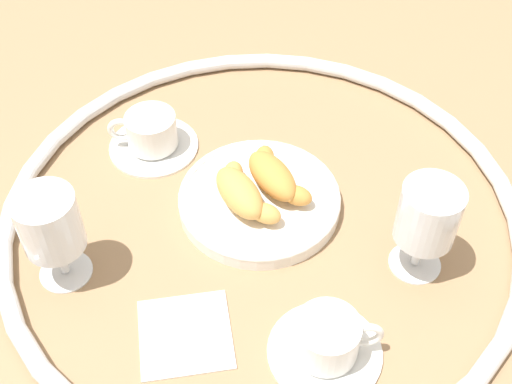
# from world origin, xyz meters

# --- Properties ---
(ground_plane) EXTENTS (2.20, 2.20, 0.00)m
(ground_plane) POSITION_xyz_m (0.00, 0.00, 0.00)
(ground_plane) COLOR #997551
(table_chrome_rim) EXTENTS (0.72, 0.72, 0.02)m
(table_chrome_rim) POSITION_xyz_m (0.00, 0.00, 0.01)
(table_chrome_rim) COLOR silver
(table_chrome_rim) RESTS_ON ground_plane
(pastry_plate) EXTENTS (0.23, 0.23, 0.02)m
(pastry_plate) POSITION_xyz_m (-0.02, -0.00, 0.01)
(pastry_plate) COLOR white
(pastry_plate) RESTS_ON ground_plane
(croissant_large) EXTENTS (0.13, 0.09, 0.04)m
(croissant_large) POSITION_xyz_m (-0.01, -0.03, 0.04)
(croissant_large) COLOR #D6994C
(croissant_large) RESTS_ON pastry_plate
(croissant_small) EXTENTS (0.13, 0.09, 0.04)m
(croissant_small) POSITION_xyz_m (-0.04, 0.02, 0.04)
(croissant_small) COLOR #CC893D
(croissant_small) RESTS_ON pastry_plate
(coffee_cup_near) EXTENTS (0.14, 0.14, 0.06)m
(coffee_cup_near) POSITION_xyz_m (0.22, 0.04, 0.03)
(coffee_cup_near) COLOR white
(coffee_cup_near) RESTS_ON ground_plane
(coffee_cup_far) EXTENTS (0.14, 0.14, 0.06)m
(coffee_cup_far) POSITION_xyz_m (-0.17, -0.14, 0.03)
(coffee_cup_far) COLOR white
(coffee_cup_far) RESTS_ON ground_plane
(juice_glass_left) EXTENTS (0.08, 0.08, 0.14)m
(juice_glass_left) POSITION_xyz_m (0.05, -0.27, 0.09)
(juice_glass_left) COLOR white
(juice_glass_left) RESTS_ON ground_plane
(juice_glass_right) EXTENTS (0.08, 0.08, 0.14)m
(juice_glass_right) POSITION_xyz_m (0.11, 0.18, 0.09)
(juice_glass_right) COLOR white
(juice_glass_right) RESTS_ON ground_plane
(folded_napkin) EXTENTS (0.11, 0.11, 0.01)m
(folded_napkin) POSITION_xyz_m (0.17, -0.12, 0.00)
(folded_napkin) COLOR silver
(folded_napkin) RESTS_ON ground_plane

